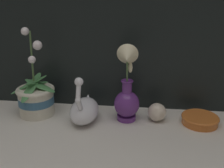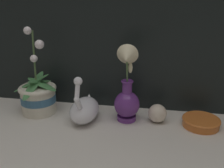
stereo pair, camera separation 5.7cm
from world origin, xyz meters
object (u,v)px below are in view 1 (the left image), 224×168
object	(u,v)px
orchid_potted_plant	(36,97)
amber_dish	(200,119)
glass_sphere	(157,112)
blue_vase	(127,95)
swan_figurine	(84,109)

from	to	relation	value
orchid_potted_plant	amber_dish	size ratio (longest dim) A/B	2.53
glass_sphere	blue_vase	bearing A→B (deg)	-174.75
blue_vase	glass_sphere	distance (m)	0.15
orchid_potted_plant	swan_figurine	size ratio (longest dim) A/B	1.77
swan_figurine	blue_vase	distance (m)	0.19
swan_figurine	amber_dish	distance (m)	0.48
glass_sphere	amber_dish	distance (m)	0.18
swan_figurine	amber_dish	size ratio (longest dim) A/B	1.42
glass_sphere	amber_dish	bearing A→B (deg)	-2.22
blue_vase	amber_dish	world-z (taller)	blue_vase
blue_vase	amber_dish	bearing A→B (deg)	0.93
glass_sphere	amber_dish	world-z (taller)	glass_sphere
orchid_potted_plant	swan_figurine	distance (m)	0.23
orchid_potted_plant	amber_dish	distance (m)	0.71
blue_vase	amber_dish	size ratio (longest dim) A/B	2.17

